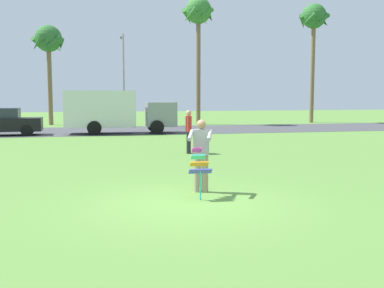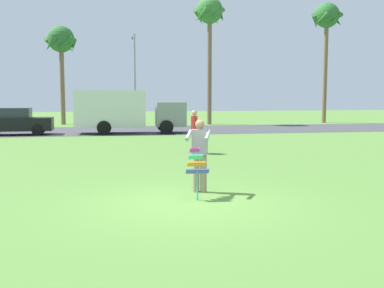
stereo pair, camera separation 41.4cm
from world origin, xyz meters
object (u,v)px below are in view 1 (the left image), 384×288
Objects in this scene: parked_car_black at (3,122)px; palm_tree_far_left at (314,22)px; palm_tree_right_near at (49,43)px; person_walker_near at (189,130)px; streetlight_pole at (123,74)px; kite_held at (199,166)px; parked_truck_grey_van at (114,111)px; person_kite_flyer at (201,153)px; palm_tree_centre_far at (198,17)px.

parked_car_black is 26.48m from palm_tree_far_left.
palm_tree_right_near is 4.55× the size of person_walker_near.
kite_held is at bearing -90.41° from streetlight_pole.
kite_held is 19.83m from parked_car_black.
person_walker_near is at bearing -71.24° from palm_tree_right_near.
palm_tree_right_near is at bearing 79.46° from parked_car_black.
parked_truck_grey_van is at bearing 92.89° from kite_held.
parked_truck_grey_van reaches higher than person_kite_flyer.
palm_tree_centre_far is 1.45× the size of streetlight_pole.
palm_tree_far_left is (10.30, 0.48, 0.02)m from palm_tree_centre_far.
palm_tree_centre_far is 1.00× the size of palm_tree_far_left.
parked_car_black is 13.68m from person_walker_near.
person_walker_near is (1.29, -17.81, -3.06)m from streetlight_pole.
palm_tree_centre_far is (11.70, -1.97, 2.09)m from palm_tree_right_near.
palm_tree_far_left reaches higher than palm_tree_centre_far.
palm_tree_far_left is at bearing 25.73° from parked_truck_grey_van.
kite_held is at bearing -107.49° from person_kite_flyer.
palm_tree_right_near is at bearing 108.76° from person_walker_near.
parked_truck_grey_van reaches higher than parked_car_black.
kite_held is 29.43m from palm_tree_right_near.
streetlight_pole is at bearing -176.12° from palm_tree_far_left.
streetlight_pole is (-16.36, -1.11, -4.62)m from palm_tree_far_left.
palm_tree_centre_far reaches higher than parked_car_black.
kite_held is at bearing -100.51° from person_walker_near.
streetlight_pole is at bearing 90.03° from person_kite_flyer.
palm_tree_far_left reaches higher than kite_held.
person_kite_flyer is at bearing -121.94° from palm_tree_far_left.
person_kite_flyer is 1.56× the size of kite_held.
person_walker_near is (1.27, 7.30, -0.02)m from person_kite_flyer.
person_walker_near is at bearing -85.87° from streetlight_pole.
streetlight_pole is (1.12, 7.31, 2.59)m from parked_truck_grey_van.
parked_car_black is (-7.30, 18.43, 0.03)m from kite_held.
palm_tree_centre_far is at bearing 76.68° from kite_held.
palm_tree_centre_far is at bearing 47.90° from parked_truck_grey_van.
parked_truck_grey_van is 12.02m from palm_tree_right_near.
person_kite_flyer is 7.41m from person_walker_near.
palm_tree_right_near reaches higher than person_kite_flyer.
person_walker_near is at bearing 79.49° from kite_held.
person_kite_flyer is at bearing -99.88° from person_walker_near.
palm_tree_far_left reaches higher than streetlight_pole.
palm_tree_far_left is at bearing 3.88° from streetlight_pole.
person_kite_flyer is 28.82m from palm_tree_right_near.
kite_held is 0.64× the size of person_walker_near.
palm_tree_far_left reaches higher than palm_tree_right_near.
kite_held is 25.95m from streetlight_pole.
parked_car_black is at bearing -100.54° from palm_tree_right_near.
palm_tree_right_near is at bearing 101.54° from person_kite_flyer.
kite_held is at bearing -87.11° from parked_truck_grey_van.
kite_held is at bearing -103.32° from palm_tree_centre_far.
palm_tree_centre_far is (6.04, 25.74, 7.64)m from person_kite_flyer.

